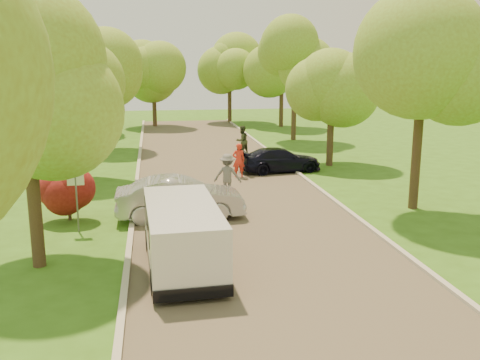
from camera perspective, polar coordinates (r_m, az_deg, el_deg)
ground at (r=15.38m, az=3.43°, el=-9.04°), size 100.00×100.00×0.00m
road at (r=22.88m, az=-0.97°, el=-1.74°), size 8.00×60.00×0.01m
curb_left at (r=22.66m, az=-11.16°, el=-1.98°), size 0.18×60.00×0.12m
curb_right at (r=23.78m, az=8.73°, el=-1.20°), size 0.18×60.00×0.12m
street_sign at (r=18.58m, az=-17.10°, el=-0.73°), size 0.55×0.06×2.17m
red_shrub at (r=20.21m, az=-17.87°, el=-1.10°), size 1.70×1.70×1.95m
tree_l_mida at (r=15.27m, az=-21.32°, el=9.90°), size 4.71×4.60×7.39m
tree_l_midb at (r=26.21m, az=-17.47°, el=9.65°), size 4.30×4.20×6.62m
tree_l_far at (r=36.08m, az=-14.69°, el=11.86°), size 4.92×4.80×7.79m
tree_r_mida at (r=21.53m, az=19.47°, el=11.54°), size 5.13×5.00×7.95m
tree_r_midb at (r=29.62m, az=10.20°, el=10.86°), size 4.51×4.40×7.01m
tree_r_far at (r=39.35m, az=6.22°, el=12.74°), size 5.33×5.20×8.34m
tree_bg_a at (r=44.29m, az=-16.89°, el=11.59°), size 5.12×5.00×7.72m
tree_bg_b at (r=47.34m, az=4.77°, el=12.37°), size 5.12×5.00×7.95m
tree_bg_c at (r=47.95m, az=-9.00°, el=11.65°), size 4.92×4.80×7.33m
tree_bg_d at (r=50.49m, az=-0.87°, el=12.17°), size 5.12×5.00×7.72m
minivan at (r=14.95m, az=-6.17°, el=-5.83°), size 2.13×4.97×1.82m
silver_sedan at (r=19.67m, az=-6.38°, el=-1.92°), size 4.67×1.67×1.53m
dark_sedan at (r=27.96m, az=4.30°, el=2.16°), size 4.52×2.33×1.25m
longboard at (r=22.49m, az=-1.33°, el=-1.75°), size 0.53×0.95×0.11m
skateboarder at (r=22.29m, az=-1.34°, el=0.53°), size 1.31×0.99×1.79m
person_striped at (r=26.49m, az=-0.15°, el=2.11°), size 0.62×0.41×1.70m
person_olive at (r=32.73m, az=0.21°, el=4.22°), size 1.12×1.06×1.82m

